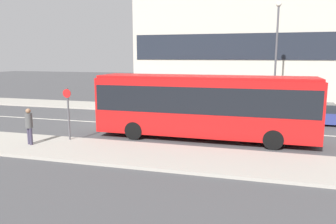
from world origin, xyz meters
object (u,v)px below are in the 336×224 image
pedestrian_near_stop (29,124)px  street_lamp (276,49)px  bus_stop_sign (68,110)px  city_bus (204,103)px  parked_car_0 (317,114)px

pedestrian_near_stop → street_lamp: street_lamp is taller
pedestrian_near_stop → bus_stop_sign: bus_stop_sign is taller
bus_stop_sign → street_lamp: size_ratio=0.34×
city_bus → bus_stop_sign: size_ratio=4.27×
street_lamp → pedestrian_near_stop: bearing=-135.4°
pedestrian_near_stop → bus_stop_sign: (1.33, 1.33, 0.55)m
bus_stop_sign → pedestrian_near_stop: bearing=-134.9°
parked_car_0 → bus_stop_sign: size_ratio=1.53×
pedestrian_near_stop → street_lamp: 16.80m
parked_car_0 → pedestrian_near_stop: 17.30m
parked_car_0 → street_lamp: bearing=145.6°
pedestrian_near_stop → bus_stop_sign: 1.96m
parked_car_0 → bus_stop_sign: 15.49m
bus_stop_sign → street_lamp: 14.85m
parked_car_0 → city_bus: bearing=-138.2°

